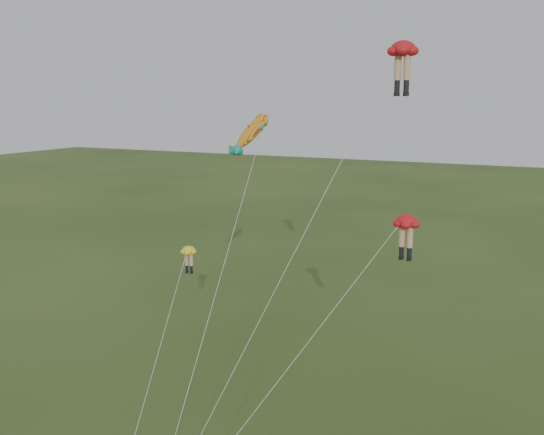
% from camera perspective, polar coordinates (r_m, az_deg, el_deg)
% --- Properties ---
extents(legs_kite_red_high, '(8.81, 10.52, 20.98)m').
position_cam_1_polar(legs_kite_red_high, '(33.89, 12.03, 14.57)').
color(legs_kite_red_high, red).
rests_on(legs_kite_red_high, ground).
extents(legs_kite_red_mid, '(8.21, 8.54, 12.10)m').
position_cam_1_polar(legs_kite_red_mid, '(32.02, 12.29, -0.98)').
color(legs_kite_red_mid, red).
rests_on(legs_kite_red_mid, ground).
extents(legs_kite_yellow, '(3.03, 10.24, 8.99)m').
position_cam_1_polar(legs_kite_yellow, '(37.71, -8.04, -3.87)').
color(legs_kite_yellow, yellow).
rests_on(legs_kite_yellow, ground).
extents(fish_kite, '(1.47, 12.36, 17.34)m').
position_cam_1_polar(fish_kite, '(36.72, -1.88, 8.01)').
color(fish_kite, gold).
rests_on(fish_kite, ground).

